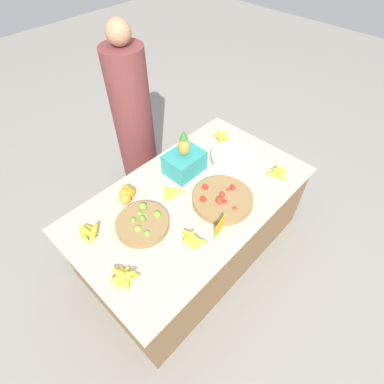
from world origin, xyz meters
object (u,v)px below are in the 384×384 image
(produce_crate, at_px, (184,161))
(lime_bowl, at_px, (143,223))
(tomato_basket, at_px, (222,199))
(price_sign, at_px, (220,226))
(vendor_person, at_px, (134,124))
(metal_bowl, at_px, (231,158))

(produce_crate, bearing_deg, lime_bowl, -163.33)
(tomato_basket, xyz_separation_m, price_sign, (-0.22, -0.16, 0.03))
(vendor_person, bearing_deg, lime_bowl, -126.46)
(lime_bowl, relative_size, vendor_person, 0.22)
(tomato_basket, relative_size, produce_crate, 1.11)
(tomato_basket, height_order, produce_crate, produce_crate)
(lime_bowl, relative_size, price_sign, 3.01)
(tomato_basket, relative_size, metal_bowl, 1.31)
(lime_bowl, bearing_deg, tomato_basket, -24.89)
(price_sign, relative_size, vendor_person, 0.07)
(price_sign, bearing_deg, tomato_basket, 24.29)
(lime_bowl, relative_size, tomato_basket, 0.82)
(tomato_basket, distance_m, metal_bowl, 0.45)
(tomato_basket, xyz_separation_m, produce_crate, (0.04, 0.42, 0.08))
(lime_bowl, bearing_deg, metal_bowl, -1.46)
(price_sign, xyz_separation_m, produce_crate, (0.26, 0.58, 0.05))
(lime_bowl, height_order, tomato_basket, lime_bowl)
(lime_bowl, xyz_separation_m, tomato_basket, (0.53, -0.25, -0.00))
(lime_bowl, bearing_deg, vendor_person, 53.54)
(produce_crate, xyz_separation_m, vendor_person, (0.06, 0.69, -0.03))
(metal_bowl, distance_m, price_sign, 0.71)
(tomato_basket, relative_size, vendor_person, 0.27)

